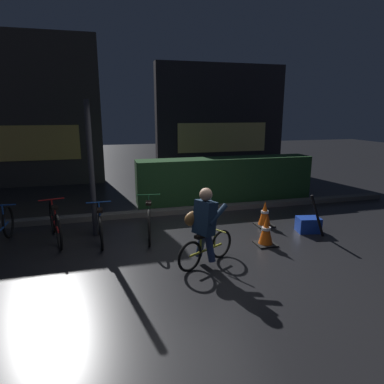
{
  "coord_description": "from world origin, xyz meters",
  "views": [
    {
      "loc": [
        -1.35,
        -5.26,
        2.36
      ],
      "look_at": [
        0.2,
        0.6,
        0.9
      ],
      "focal_mm": 31.24,
      "sensor_mm": 36.0,
      "label": 1
    }
  ],
  "objects_px": {
    "traffic_cone_far": "(265,214)",
    "parked_bike_center_left": "(100,224)",
    "parked_bike_center_right": "(149,218)",
    "closed_umbrella": "(317,216)",
    "traffic_cone_near": "(266,231)",
    "cyclist": "(204,227)",
    "parked_bike_leftmost": "(0,229)",
    "street_post": "(91,170)",
    "parked_bike_left_mid": "(55,223)",
    "blue_crate": "(308,225)"
  },
  "relations": [
    {
      "from": "traffic_cone_far",
      "to": "parked_bike_center_left",
      "type": "bearing_deg",
      "value": 179.66
    },
    {
      "from": "parked_bike_center_right",
      "to": "closed_umbrella",
      "type": "distance_m",
      "value": 3.25
    },
    {
      "from": "traffic_cone_near",
      "to": "cyclist",
      "type": "bearing_deg",
      "value": -160.14
    },
    {
      "from": "parked_bike_center_left",
      "to": "closed_umbrella",
      "type": "bearing_deg",
      "value": -103.81
    },
    {
      "from": "parked_bike_leftmost",
      "to": "parked_bike_center_right",
      "type": "xyz_separation_m",
      "value": [
        2.64,
        -0.11,
        0.02
      ]
    },
    {
      "from": "parked_bike_leftmost",
      "to": "traffic_cone_near",
      "type": "bearing_deg",
      "value": -102.07
    },
    {
      "from": "parked_bike_leftmost",
      "to": "parked_bike_center_left",
      "type": "distance_m",
      "value": 1.72
    },
    {
      "from": "traffic_cone_far",
      "to": "cyclist",
      "type": "xyz_separation_m",
      "value": [
        -1.78,
        -1.44,
        0.37
      ]
    },
    {
      "from": "parked_bike_leftmost",
      "to": "traffic_cone_near",
      "type": "xyz_separation_m",
      "value": [
        4.61,
        -1.13,
        -0.07
      ]
    },
    {
      "from": "parked_bike_center_left",
      "to": "closed_umbrella",
      "type": "xyz_separation_m",
      "value": [
        4.04,
        -0.83,
        0.09
      ]
    },
    {
      "from": "cyclist",
      "to": "street_post",
      "type": "bearing_deg",
      "value": 104.71
    },
    {
      "from": "parked_bike_leftmost",
      "to": "parked_bike_left_mid",
      "type": "xyz_separation_m",
      "value": [
        0.91,
        0.06,
        0.02
      ]
    },
    {
      "from": "street_post",
      "to": "parked_bike_center_right",
      "type": "height_order",
      "value": "street_post"
    },
    {
      "from": "blue_crate",
      "to": "street_post",
      "type": "bearing_deg",
      "value": 167.73
    },
    {
      "from": "parked_bike_leftmost",
      "to": "blue_crate",
      "type": "bearing_deg",
      "value": -95.54
    },
    {
      "from": "street_post",
      "to": "parked_bike_center_right",
      "type": "xyz_separation_m",
      "value": [
        1.02,
        -0.29,
        -0.94
      ]
    },
    {
      "from": "closed_umbrella",
      "to": "parked_bike_center_left",
      "type": "bearing_deg",
      "value": 12.57
    },
    {
      "from": "blue_crate",
      "to": "parked_bike_center_left",
      "type": "bearing_deg",
      "value": 171.82
    },
    {
      "from": "parked_bike_center_right",
      "to": "traffic_cone_near",
      "type": "distance_m",
      "value": 2.22
    },
    {
      "from": "parked_bike_center_left",
      "to": "traffic_cone_near",
      "type": "distance_m",
      "value": 3.06
    },
    {
      "from": "street_post",
      "to": "traffic_cone_near",
      "type": "bearing_deg",
      "value": -23.45
    },
    {
      "from": "parked_bike_leftmost",
      "to": "parked_bike_left_mid",
      "type": "distance_m",
      "value": 0.91
    },
    {
      "from": "parked_bike_left_mid",
      "to": "closed_umbrella",
      "type": "bearing_deg",
      "value": -115.59
    },
    {
      "from": "parked_bike_center_left",
      "to": "parked_bike_center_right",
      "type": "bearing_deg",
      "value": -90.2
    },
    {
      "from": "parked_bike_center_right",
      "to": "traffic_cone_far",
      "type": "xyz_separation_m",
      "value": [
        2.44,
        -0.05,
        -0.09
      ]
    },
    {
      "from": "traffic_cone_near",
      "to": "blue_crate",
      "type": "distance_m",
      "value": 1.21
    },
    {
      "from": "parked_bike_center_left",
      "to": "traffic_cone_far",
      "type": "relative_size",
      "value": 2.82
    },
    {
      "from": "parked_bike_leftmost",
      "to": "traffic_cone_near",
      "type": "height_order",
      "value": "parked_bike_leftmost"
    },
    {
      "from": "street_post",
      "to": "cyclist",
      "type": "height_order",
      "value": "street_post"
    },
    {
      "from": "street_post",
      "to": "parked_bike_leftmost",
      "type": "height_order",
      "value": "street_post"
    },
    {
      "from": "traffic_cone_far",
      "to": "blue_crate",
      "type": "bearing_deg",
      "value": -39.4
    },
    {
      "from": "parked_bike_left_mid",
      "to": "cyclist",
      "type": "relative_size",
      "value": 1.28
    },
    {
      "from": "parked_bike_leftmost",
      "to": "parked_bike_center_left",
      "type": "height_order",
      "value": "parked_bike_leftmost"
    },
    {
      "from": "parked_bike_leftmost",
      "to": "parked_bike_center_right",
      "type": "distance_m",
      "value": 2.64
    },
    {
      "from": "street_post",
      "to": "cyclist",
      "type": "xyz_separation_m",
      "value": [
        1.68,
        -1.78,
        -0.66
      ]
    },
    {
      "from": "street_post",
      "to": "cyclist",
      "type": "bearing_deg",
      "value": -46.59
    },
    {
      "from": "blue_crate",
      "to": "parked_bike_center_right",
      "type": "bearing_deg",
      "value": 168.89
    },
    {
      "from": "street_post",
      "to": "blue_crate",
      "type": "distance_m",
      "value": 4.39
    },
    {
      "from": "cyclist",
      "to": "parked_bike_center_right",
      "type": "bearing_deg",
      "value": 85.23
    },
    {
      "from": "parked_bike_center_left",
      "to": "closed_umbrella",
      "type": "height_order",
      "value": "closed_umbrella"
    },
    {
      "from": "traffic_cone_far",
      "to": "closed_umbrella",
      "type": "bearing_deg",
      "value": -49.56
    },
    {
      "from": "parked_bike_center_right",
      "to": "cyclist",
      "type": "bearing_deg",
      "value": -148.51
    },
    {
      "from": "traffic_cone_far",
      "to": "traffic_cone_near",
      "type": "bearing_deg",
      "value": -115.56
    },
    {
      "from": "traffic_cone_near",
      "to": "traffic_cone_far",
      "type": "height_order",
      "value": "traffic_cone_near"
    },
    {
      "from": "parked_bike_center_left",
      "to": "parked_bike_leftmost",
      "type": "bearing_deg",
      "value": 82.91
    },
    {
      "from": "parked_bike_center_right",
      "to": "parked_bike_leftmost",
      "type": "bearing_deg",
      "value": 95.06
    },
    {
      "from": "parked_bike_center_right",
      "to": "cyclist",
      "type": "distance_m",
      "value": 1.65
    },
    {
      "from": "street_post",
      "to": "closed_umbrella",
      "type": "distance_m",
      "value": 4.39
    },
    {
      "from": "parked_bike_center_right",
      "to": "street_post",
      "type": "bearing_deg",
      "value": 81.81
    },
    {
      "from": "traffic_cone_near",
      "to": "blue_crate",
      "type": "bearing_deg",
      "value": 19.31
    }
  ]
}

